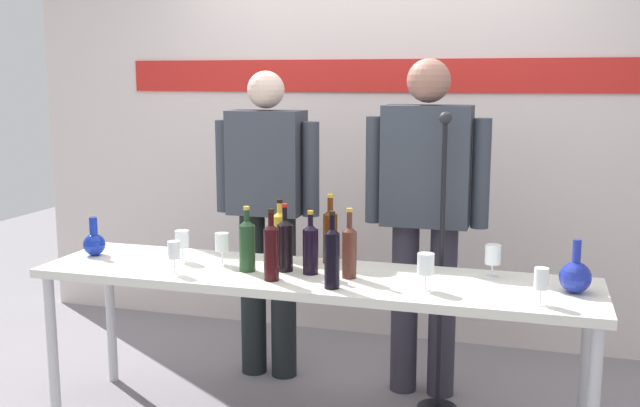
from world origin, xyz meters
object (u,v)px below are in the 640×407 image
(wine_bottle_2, at_px, (247,244))
(wine_glass_left_0, at_px, (182,240))
(display_table, at_px, (311,286))
(wine_glass_right_0, at_px, (426,264))
(wine_bottle_0, at_px, (280,236))
(wine_bottle_4, at_px, (349,250))
(microphone_stand, at_px, (440,316))
(presenter_left, at_px, (267,206))
(wine_bottle_7, at_px, (332,256))
(wine_glass_left_2, at_px, (174,251))
(wine_glass_right_1, at_px, (541,280))
(wine_bottle_1, at_px, (271,250))
(wine_bottle_6, at_px, (285,243))
(decanter_blue_left, at_px, (94,243))
(decanter_blue_right, at_px, (575,276))
(wine_bottle_5, at_px, (311,247))
(presenter_right, at_px, (426,205))
(wine_glass_right_2, at_px, (493,255))
(wine_bottle_3, at_px, (330,234))
(wine_glass_left_1, at_px, (222,243))

(wine_bottle_2, height_order, wine_glass_left_0, wine_bottle_2)
(display_table, height_order, wine_glass_right_0, wine_glass_right_0)
(wine_bottle_0, relative_size, wine_bottle_4, 1.00)
(display_table, xyz_separation_m, microphone_stand, (0.54, 0.38, -0.21))
(presenter_left, xyz_separation_m, wine_glass_right_0, (0.97, -0.70, -0.08))
(presenter_left, distance_m, wine_glass_right_0, 1.20)
(wine_bottle_0, distance_m, wine_glass_left_0, 0.48)
(wine_bottle_7, distance_m, wine_glass_left_2, 0.75)
(wine_glass_right_1, bearing_deg, wine_bottle_0, 165.69)
(wine_bottle_7, height_order, wine_glass_right_1, wine_bottle_7)
(wine_bottle_1, relative_size, microphone_stand, 0.21)
(wine_bottle_7, relative_size, wine_glass_left_2, 2.20)
(presenter_left, xyz_separation_m, wine_bottle_1, (0.30, -0.74, -0.06))
(wine_bottle_2, relative_size, wine_glass_right_0, 1.92)
(wine_bottle_6, xyz_separation_m, wine_glass_right_0, (0.67, -0.13, -0.02))
(wine_glass_left_0, bearing_deg, wine_bottle_2, -12.36)
(wine_glass_left_0, relative_size, wine_glass_right_0, 0.96)
(decanter_blue_left, xyz_separation_m, wine_bottle_0, (0.95, 0.09, 0.07))
(wine_bottle_6, xyz_separation_m, wine_glass_right_1, (1.13, -0.20, -0.03))
(wine_bottle_0, height_order, wine_glass_left_0, wine_bottle_0)
(decanter_blue_right, height_order, wine_bottle_4, wine_bottle_4)
(wine_bottle_6, bearing_deg, wine_bottle_5, -5.28)
(decanter_blue_right, relative_size, wine_bottle_6, 0.72)
(decanter_blue_left, bearing_deg, wine_glass_right_0, -4.72)
(presenter_right, relative_size, wine_glass_right_1, 11.77)
(wine_bottle_1, xyz_separation_m, wine_bottle_2, (-0.16, 0.12, -0.01))
(wine_bottle_0, height_order, wine_bottle_4, same)
(display_table, bearing_deg, wine_bottle_1, -131.12)
(wine_glass_right_2, bearing_deg, wine_bottle_2, -168.99)
(presenter_left, relative_size, wine_bottle_7, 5.07)
(presenter_right, distance_m, wine_bottle_2, 0.96)
(wine_glass_left_0, xyz_separation_m, wine_glass_right_1, (1.67, -0.23, -0.01))
(wine_glass_right_0, bearing_deg, microphone_stand, 89.55)
(wine_bottle_3, height_order, microphone_stand, microphone_stand)
(wine_bottle_7, height_order, wine_glass_right_0, wine_bottle_7)
(wine_bottle_6, bearing_deg, wine_bottle_7, -36.70)
(wine_glass_right_2, bearing_deg, wine_bottle_0, -176.74)
(decanter_blue_left, distance_m, wine_glass_right_1, 2.16)
(wine_bottle_3, relative_size, wine_bottle_4, 1.07)
(presenter_left, distance_m, presenter_right, 0.86)
(wine_bottle_7, bearing_deg, wine_bottle_2, 160.23)
(wine_glass_left_1, bearing_deg, microphone_stand, 18.67)
(wine_bottle_2, bearing_deg, decanter_blue_left, 175.82)
(decanter_blue_right, bearing_deg, wine_bottle_4, -177.45)
(presenter_right, height_order, wine_bottle_2, presenter_right)
(decanter_blue_left, xyz_separation_m, wine_glass_right_1, (2.15, -0.21, 0.04))
(wine_bottle_2, height_order, wine_glass_left_1, wine_bottle_2)
(wine_bottle_1, xyz_separation_m, wine_glass_right_0, (0.67, 0.04, -0.03))
(wine_bottle_1, distance_m, wine_glass_right_1, 1.14)
(presenter_right, distance_m, wine_glass_right_2, 0.57)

